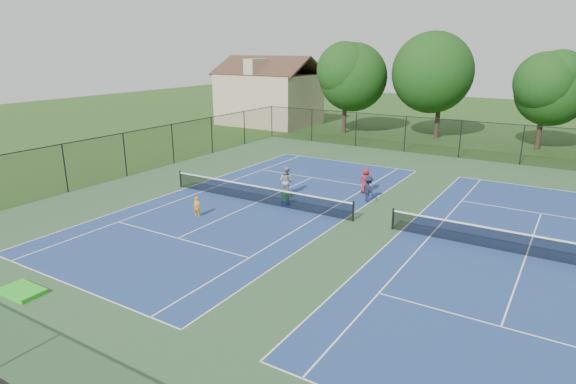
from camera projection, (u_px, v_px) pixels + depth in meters
The scene contains 16 objects.
ground at pixel (372, 225), 23.99m from camera, with size 140.00×140.00×0.00m, color #234716.
court_pad at pixel (372, 225), 23.99m from camera, with size 36.00×36.00×0.01m, color #345B33.
tennis_court_left at pixel (257, 201), 27.50m from camera, with size 12.00×23.83×1.07m.
tennis_court_right at pixel (526, 254), 20.42m from camera, with size 12.00×23.83×1.07m.
perimeter_fence at pixel (374, 195), 23.52m from camera, with size 36.08×36.08×3.02m.
tree_back_a at pixel (346, 73), 48.34m from camera, with size 6.80×6.80×9.15m.
tree_back_b at pixel (442, 69), 45.26m from camera, with size 7.60×7.60×10.03m.
tree_back_c at pixel (546, 85), 40.22m from camera, with size 6.00×6.00×8.40m.
clapboard_house at pixel (269, 97), 55.05m from camera, with size 10.80×8.10×7.65m.
child_player at pixel (197, 207), 25.05m from camera, with size 0.40×0.26×1.08m, color orange.
instructor at pixel (286, 181), 28.60m from camera, with size 0.86×0.67×1.77m, color #99999C.
bystander_b at pixel (368, 189), 27.44m from camera, with size 0.98×0.56×1.52m, color #161C32.
bystander_c at pixel (366, 181), 29.07m from camera, with size 0.76×0.50×1.56m, color maroon.
ball_crate at pixel (285, 203), 26.98m from camera, with size 0.39×0.28×0.28m, color #16359C.
ball_hopper at pixel (285, 197), 26.88m from camera, with size 0.34×0.27×0.43m, color green.
green_tarp at pixel (22, 291), 17.31m from camera, with size 1.60×0.99×0.16m, color #209D16.
Camera 1 is at (8.30, -21.32, 8.50)m, focal length 30.00 mm.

